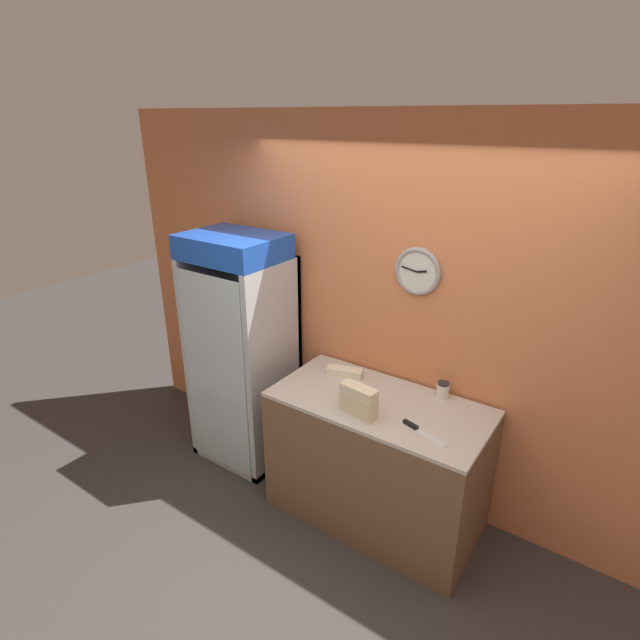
{
  "coord_description": "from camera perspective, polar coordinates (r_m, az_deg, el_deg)",
  "views": [
    {
      "loc": [
        1.27,
        -1.6,
        2.65
      ],
      "look_at": [
        -0.48,
        0.92,
        1.39
      ],
      "focal_mm": 28.0,
      "sensor_mm": 36.0,
      "label": 1
    }
  ],
  "objects": [
    {
      "name": "ground_plane",
      "position": [
        3.35,
        -2.56,
        -29.98
      ],
      "size": [
        14.0,
        14.0,
        0.0
      ],
      "primitive_type": "plane",
      "color": "#383330"
    },
    {
      "name": "sandwich_stack_top",
      "position": [
        3.07,
        4.48,
        -8.14
      ],
      "size": [
        0.25,
        0.12,
        0.06
      ],
      "color": "beige",
      "rests_on": "sandwich_stack_middle"
    },
    {
      "name": "prep_counter",
      "position": [
        3.56,
        6.45,
        -15.65
      ],
      "size": [
        1.41,
        0.7,
        0.93
      ],
      "color": "brown",
      "rests_on": "ground_plane"
    },
    {
      "name": "wall_back",
      "position": [
        3.43,
        10.33,
        -0.25
      ],
      "size": [
        5.2,
        0.09,
        2.7
      ],
      "color": "#D17547",
      "rests_on": "ground_plane"
    },
    {
      "name": "sandwich_flat_left",
      "position": [
        3.56,
        2.82,
        -5.96
      ],
      "size": [
        0.26,
        0.15,
        0.06
      ],
      "color": "beige",
      "rests_on": "prep_counter"
    },
    {
      "name": "condiment_jar",
      "position": [
        3.39,
        13.86,
        -7.76
      ],
      "size": [
        0.08,
        0.08,
        0.11
      ],
      "color": "silver",
      "rests_on": "prep_counter"
    },
    {
      "name": "chefs_knife",
      "position": [
        3.05,
        11.16,
        -12.18
      ],
      "size": [
        0.31,
        0.12,
        0.02
      ],
      "color": "silver",
      "rests_on": "prep_counter"
    },
    {
      "name": "sandwich_stack_middle",
      "position": [
        3.11,
        4.44,
        -9.16
      ],
      "size": [
        0.25,
        0.13,
        0.06
      ],
      "color": "beige",
      "rests_on": "sandwich_stack_bottom"
    },
    {
      "name": "sandwich_stack_bottom",
      "position": [
        3.14,
        4.41,
        -10.16
      ],
      "size": [
        0.25,
        0.13,
        0.06
      ],
      "color": "beige",
      "rests_on": "prep_counter"
    },
    {
      "name": "beverage_cooler",
      "position": [
        3.97,
        -8.51,
        -2.28
      ],
      "size": [
        0.71,
        0.62,
        1.87
      ],
      "color": "#B2B7BC",
      "rests_on": "ground_plane"
    }
  ]
}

